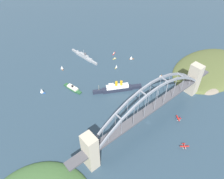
% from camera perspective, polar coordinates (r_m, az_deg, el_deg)
% --- Properties ---
extents(ground_plane, '(1400.00, 1400.00, 0.00)m').
position_cam_1_polar(ground_plane, '(317.29, 9.35, -8.43)').
color(ground_plane, '#283D4C').
extents(harbor_arch_bridge, '(257.88, 17.31, 71.59)m').
position_cam_1_polar(harbor_arch_bridge, '(295.64, 9.97, -4.84)').
color(harbor_arch_bridge, '#ADA38E').
rests_on(harbor_arch_bridge, ground).
extents(headland_east_shore, '(168.91, 106.56, 20.09)m').
position_cam_1_polar(headland_east_shore, '(439.48, 23.96, 4.65)').
color(headland_east_shore, '#4C562D').
rests_on(headland_east_shore, ground).
extents(ocean_liner, '(72.79, 43.76, 18.62)m').
position_cam_1_polar(ocean_liner, '(355.85, 1.44, 0.39)').
color(ocean_liner, '#1E2333').
rests_on(ocean_liner, ground).
extents(naval_cruiser, '(10.94, 72.24, 17.61)m').
position_cam_1_polar(naval_cruiser, '(435.75, -7.21, 8.53)').
color(naval_cruiser, gray).
rests_on(naval_cruiser, ground).
extents(harbor_ferry_steamer, '(13.24, 36.58, 7.57)m').
position_cam_1_polar(harbor_ferry_steamer, '(365.94, -10.19, 0.36)').
color(harbor_ferry_steamer, '#23512D').
rests_on(harbor_ferry_steamer, ground).
extents(seaplane_taxiing_near_bridge, '(10.33, 9.45, 4.66)m').
position_cam_1_polar(seaplane_taxiing_near_bridge, '(302.14, 18.21, -13.82)').
color(seaplane_taxiing_near_bridge, '#B7B7B2').
rests_on(seaplane_taxiing_near_bridge, ground).
extents(seaplane_second_in_formation, '(8.33, 10.27, 4.87)m').
position_cam_1_polar(seaplane_second_in_formation, '(328.81, 16.80, -7.23)').
color(seaplane_second_in_formation, '#B7B7B2').
rests_on(seaplane_second_in_formation, ground).
extents(small_boat_0, '(7.46, 2.19, 2.42)m').
position_cam_1_polar(small_boat_0, '(430.22, 0.68, 8.03)').
color(small_boat_0, gold).
rests_on(small_boat_0, ground).
extents(small_boat_1, '(6.69, 4.23, 7.16)m').
position_cam_1_polar(small_boat_1, '(404.94, 1.15, 6.00)').
color(small_boat_1, gold).
rests_on(small_boat_1, ground).
extents(small_boat_2, '(7.89, 9.52, 9.69)m').
position_cam_1_polar(small_boat_2, '(369.59, -17.76, -0.33)').
color(small_boat_2, '#234C8C').
rests_on(small_boat_2, ground).
extents(small_boat_3, '(9.18, 6.25, 1.80)m').
position_cam_1_polar(small_boat_3, '(295.50, -7.19, -13.24)').
color(small_boat_3, '#B2231E').
rests_on(small_boat_3, ground).
extents(small_boat_4, '(11.28, 4.11, 2.05)m').
position_cam_1_polar(small_boat_4, '(395.15, 12.42, 3.34)').
color(small_boat_4, brown).
rests_on(small_boat_4, ground).
extents(small_boat_5, '(8.67, 6.94, 8.05)m').
position_cam_1_polar(small_boat_5, '(429.26, 5.01, 8.23)').
color(small_boat_5, brown).
rests_on(small_boat_5, ground).
extents(small_boat_6, '(10.18, 6.37, 2.09)m').
position_cam_1_polar(small_boat_6, '(445.53, 0.49, 9.34)').
color(small_boat_6, '#B2231E').
rests_on(small_boat_6, ground).
extents(small_boat_7, '(5.82, 8.88, 8.23)m').
position_cam_1_polar(small_boat_7, '(411.70, -12.86, 5.59)').
color(small_boat_7, brown).
rests_on(small_boat_7, ground).
extents(small_boat_8, '(3.77, 6.09, 7.36)m').
position_cam_1_polar(small_boat_8, '(380.15, 13.71, 1.83)').
color(small_boat_8, brown).
rests_on(small_boat_8, ground).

